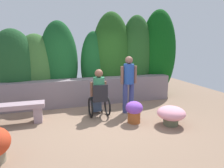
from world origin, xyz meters
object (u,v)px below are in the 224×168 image
object	(u,v)px
person_in_wheelchair	(99,94)
flower_pot_purple_near	(134,111)
person_standing_companion	(129,81)
flower_pot_red_accent	(171,114)
stone_bench	(10,111)

from	to	relation	value
person_in_wheelchair	flower_pot_purple_near	distance (m)	1.09
person_standing_companion	flower_pot_red_accent	world-z (taller)	person_standing_companion
person_standing_companion	flower_pot_purple_near	bearing A→B (deg)	-102.66
stone_bench	person_standing_companion	size ratio (longest dim) A/B	0.99
stone_bench	flower_pot_purple_near	bearing A→B (deg)	-10.37
flower_pot_red_accent	flower_pot_purple_near	bearing A→B (deg)	153.89
person_in_wheelchair	flower_pot_red_accent	world-z (taller)	person_in_wheelchair
flower_pot_purple_near	flower_pot_red_accent	xyz separation A→B (m)	(0.83, -0.41, -0.05)
stone_bench	flower_pot_red_accent	world-z (taller)	stone_bench
flower_pot_red_accent	stone_bench	bearing A→B (deg)	162.46
stone_bench	flower_pot_red_accent	xyz separation A→B (m)	(3.83, -1.21, -0.08)
stone_bench	flower_pot_red_accent	distance (m)	4.02
person_standing_companion	flower_pot_purple_near	xyz separation A→B (m)	(-0.14, -0.75, -0.63)
flower_pot_purple_near	flower_pot_red_accent	bearing A→B (deg)	-26.11
person_standing_companion	stone_bench	bearing A→B (deg)	176.86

